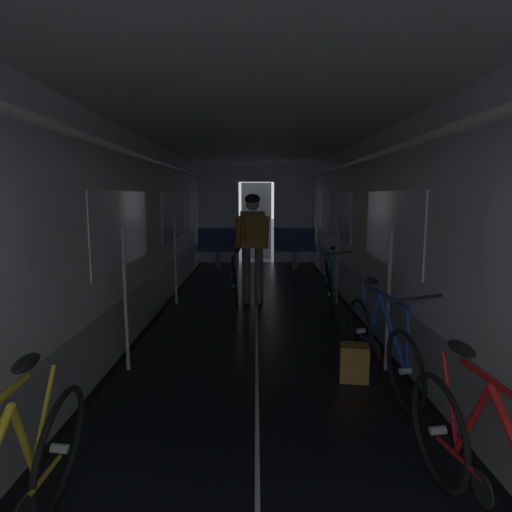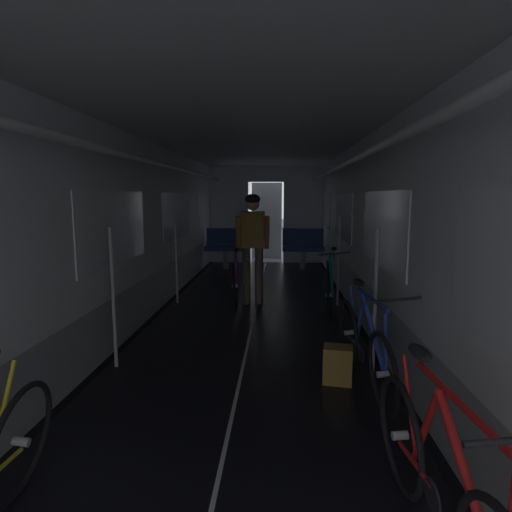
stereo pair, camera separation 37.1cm
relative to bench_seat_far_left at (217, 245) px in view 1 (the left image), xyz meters
name	(u,v)px [view 1 (the left image)]	position (x,y,z in m)	size (l,w,h in m)	color
train_car_shell	(256,196)	(0.90, -4.47, 1.13)	(3.14, 12.34, 2.57)	black
bench_seat_far_left	(217,245)	(0.00, 0.00, 0.00)	(0.98, 0.51, 0.95)	gray
bench_seat_far_right	(294,245)	(1.80, 0.00, 0.00)	(0.98, 0.51, 0.95)	gray
bicycle_red	(491,478)	(2.00, -8.17, -0.18)	(0.44, 1.69, 0.95)	black
bicycle_yellow	(9,506)	(-0.17, -8.35, -0.19)	(0.44, 1.69, 0.96)	black
bicycle_teal	(329,283)	(2.02, -3.61, -0.19)	(0.44, 1.69, 0.95)	black
bicycle_blue	(380,343)	(2.02, -6.29, -0.19)	(0.45, 1.69, 0.95)	black
person_cyclist_aisle	(252,237)	(0.84, -3.37, 0.50)	(0.55, 0.42, 1.73)	brown
bicycle_purple_in_aisle	(234,277)	(0.54, -3.10, -0.18)	(0.44, 1.69, 0.95)	black
backpack_on_floor	(354,363)	(1.80, -6.22, -0.40)	(0.26, 0.20, 0.34)	olive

